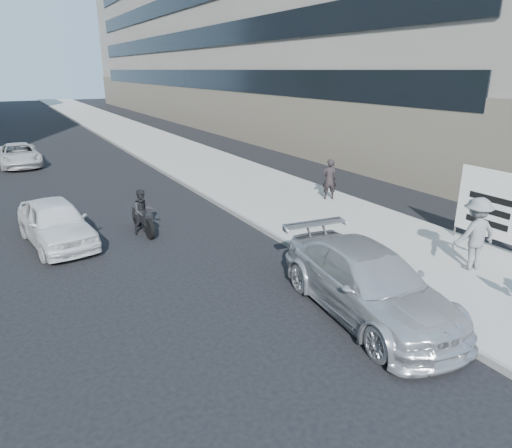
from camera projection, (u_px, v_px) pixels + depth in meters
ground at (284, 284)px, 11.09m from camera, size 160.00×160.00×0.00m
near_sidewalk at (169, 149)px, 29.44m from camera, size 5.00×120.00×0.15m
near_building at (254, 12)px, 42.19m from camera, size 14.00×70.00×20.00m
jogger at (475, 234)px, 11.34m from camera, size 1.31×0.90×1.86m
pedestrian_woman at (329, 179)px, 17.62m from camera, size 0.67×0.56×1.58m
protest_banner at (507, 208)px, 12.29m from camera, size 0.08×3.06×2.20m
parked_sedan at (368, 283)px, 9.58m from camera, size 2.50×5.05×1.41m
white_sedan_near at (56, 222)px, 13.46m from camera, size 2.12×4.14×1.35m
white_sedan_far at (19, 155)px, 24.56m from camera, size 2.13×4.37×1.20m
motorcycle at (143, 214)px, 14.39m from camera, size 0.73×2.05×1.42m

